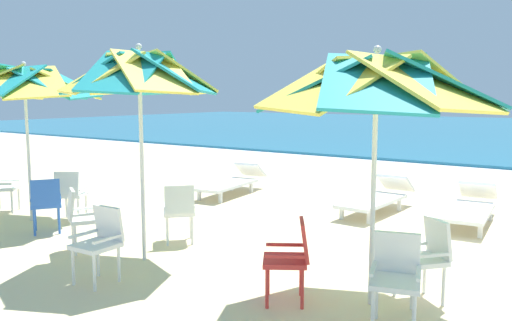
% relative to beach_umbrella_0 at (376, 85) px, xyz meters
% --- Properties ---
extents(ground_plane, '(80.00, 80.00, 0.00)m').
position_rel_beach_umbrella_0_xyz_m(ground_plane, '(0.46, 2.31, -2.23)').
color(ground_plane, beige).
extents(beach_umbrella_0, '(2.44, 2.44, 2.61)m').
position_rel_beach_umbrella_0_xyz_m(beach_umbrella_0, '(0.00, 0.00, 0.00)').
color(beach_umbrella_0, silver).
rests_on(beach_umbrella_0, ground).
extents(plastic_chair_0, '(0.62, 0.61, 0.87)m').
position_rel_beach_umbrella_0_xyz_m(plastic_chair_0, '(-0.69, -0.42, -1.73)').
color(plastic_chair_0, red).
rests_on(plastic_chair_0, ground).
extents(plastic_chair_1, '(0.55, 0.57, 0.87)m').
position_rel_beach_umbrella_0_xyz_m(plastic_chair_1, '(0.38, -0.36, -1.73)').
color(plastic_chair_1, white).
rests_on(plastic_chair_1, ground).
extents(plastic_chair_2, '(0.63, 0.63, 0.87)m').
position_rel_beach_umbrella_0_xyz_m(plastic_chair_2, '(0.42, 0.41, -1.73)').
color(plastic_chair_2, white).
rests_on(plastic_chair_2, ground).
extents(beach_umbrella_1, '(1.98, 1.98, 2.77)m').
position_rel_beach_umbrella_0_xyz_m(beach_umbrella_1, '(-2.98, -0.33, 0.14)').
color(beach_umbrella_1, silver).
rests_on(beach_umbrella_1, ground).
extents(plastic_chair_3, '(0.46, 0.49, 0.87)m').
position_rel_beach_umbrella_0_xyz_m(plastic_chair_3, '(-2.79, -1.17, -1.73)').
color(plastic_chair_3, white).
rests_on(plastic_chair_3, ground).
extents(plastic_chair_4, '(0.61, 0.62, 0.87)m').
position_rel_beach_umbrella_0_xyz_m(plastic_chair_4, '(-3.97, -0.54, -1.73)').
color(plastic_chair_4, white).
rests_on(plastic_chair_4, ground).
extents(plastic_chair_5, '(0.63, 0.63, 0.87)m').
position_rel_beach_umbrella_0_xyz_m(plastic_chair_5, '(-3.14, 0.51, -1.73)').
color(plastic_chair_5, white).
rests_on(plastic_chair_5, ground).
extents(beach_umbrella_2, '(2.51, 2.51, 2.69)m').
position_rel_beach_umbrella_0_xyz_m(beach_umbrella_2, '(-6.15, 0.06, 0.09)').
color(beach_umbrella_2, silver).
rests_on(beach_umbrella_2, ground).
extents(plastic_chair_6, '(0.63, 0.63, 0.87)m').
position_rel_beach_umbrella_0_xyz_m(plastic_chair_6, '(-7.24, 0.14, -1.73)').
color(plastic_chair_6, white).
rests_on(plastic_chair_6, ground).
extents(plastic_chair_7, '(0.63, 0.62, 0.87)m').
position_rel_beach_umbrella_0_xyz_m(plastic_chair_7, '(-5.20, -0.27, -1.73)').
color(plastic_chair_7, blue).
rests_on(plastic_chair_7, ground).
extents(plastic_chair_8, '(0.61, 0.62, 0.87)m').
position_rel_beach_umbrella_0_xyz_m(plastic_chair_8, '(-5.60, 0.44, -1.73)').
color(plastic_chair_8, white).
rests_on(plastic_chair_8, ground).
extents(sun_lounger_1, '(0.81, 2.19, 0.62)m').
position_rel_beach_umbrella_0_xyz_m(sun_lounger_1, '(0.05, 4.11, -1.94)').
color(sun_lounger_1, white).
rests_on(sun_lounger_1, ground).
extents(sun_lounger_2, '(0.73, 2.17, 0.62)m').
position_rel_beach_umbrella_0_xyz_m(sun_lounger_2, '(-1.55, 4.01, -1.94)').
color(sun_lounger_2, white).
rests_on(sun_lounger_2, ground).
extents(sun_lounger_3, '(0.87, 2.20, 0.62)m').
position_rel_beach_umbrella_0_xyz_m(sun_lounger_3, '(-4.79, 3.87, -1.94)').
color(sun_lounger_3, white).
rests_on(sun_lounger_3, ground).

